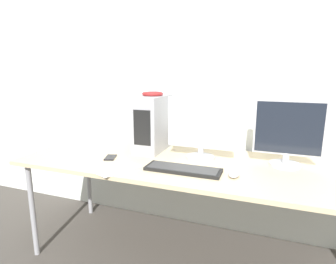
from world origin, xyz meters
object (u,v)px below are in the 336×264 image
(pc_tower, at_px, (153,123))
(mouse, at_px, (234,174))
(cell_phone, at_px, (111,157))
(keyboard, at_px, (183,169))
(monitor_main, at_px, (201,127))
(headphones, at_px, (153,94))
(monitor_right_near, at_px, (288,133))

(pc_tower, xyz_separation_m, mouse, (0.70, -0.38, -0.20))
(pc_tower, relative_size, cell_phone, 3.08)
(pc_tower, height_order, cell_phone, pc_tower)
(pc_tower, distance_m, keyboard, 0.58)
(keyboard, bearing_deg, monitor_main, 83.49)
(pc_tower, distance_m, monitor_main, 0.42)
(keyboard, xyz_separation_m, cell_phone, (-0.58, 0.07, -0.01))
(pc_tower, height_order, keyboard, pc_tower)
(headphones, xyz_separation_m, monitor_right_near, (1.00, -0.05, -0.23))
(monitor_main, xyz_separation_m, keyboard, (-0.03, -0.30, -0.22))
(monitor_main, bearing_deg, pc_tower, 167.89)
(monitor_right_near, height_order, cell_phone, monitor_right_near)
(headphones, relative_size, monitor_right_near, 0.37)
(pc_tower, relative_size, monitor_main, 0.88)
(monitor_main, distance_m, monitor_right_near, 0.58)
(cell_phone, bearing_deg, mouse, -22.15)
(monitor_right_near, height_order, keyboard, monitor_right_near)
(mouse, bearing_deg, headphones, 151.28)
(headphones, bearing_deg, keyboard, -45.95)
(mouse, relative_size, cell_phone, 0.70)
(headphones, xyz_separation_m, cell_phone, (-0.20, -0.32, -0.45))
(headphones, bearing_deg, monitor_main, -12.23)
(pc_tower, xyz_separation_m, keyboard, (0.38, -0.39, -0.21))
(mouse, bearing_deg, cell_phone, 176.09)
(headphones, height_order, mouse, headphones)
(pc_tower, bearing_deg, monitor_main, -12.11)
(headphones, height_order, keyboard, headphones)
(mouse, distance_m, cell_phone, 0.90)
(pc_tower, distance_m, monitor_right_near, 1.00)
(pc_tower, relative_size, keyboard, 0.90)
(monitor_right_near, height_order, mouse, monitor_right_near)
(keyboard, bearing_deg, monitor_right_near, 28.75)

